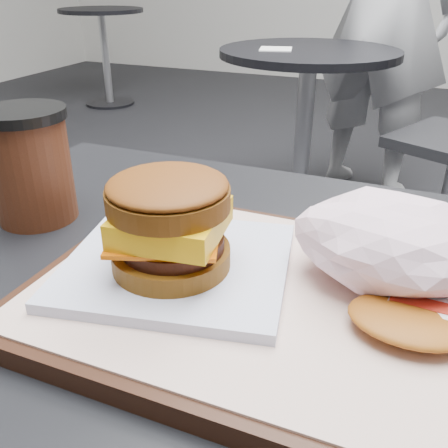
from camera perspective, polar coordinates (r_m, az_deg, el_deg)
customer_table at (r=0.57m, az=2.27°, el=-23.36°), size 0.80×0.60×0.77m
serving_tray at (r=0.42m, az=4.40°, el=-8.35°), size 0.38×0.28×0.02m
breakfast_sandwich at (r=0.42m, az=-5.94°, el=-1.07°), size 0.22×0.20×0.09m
hash_brown at (r=0.40m, az=22.82°, el=-9.55°), size 0.12×0.09×0.02m
crumpled_wrapper at (r=0.43m, az=18.92°, el=-2.01°), size 0.16×0.13×0.07m
coffee_cup at (r=0.59m, az=-21.33°, el=6.66°), size 0.09×0.09×0.13m
neighbor_table at (r=2.10m, az=9.33°, el=13.76°), size 0.70×0.70×0.75m
napkin at (r=2.03m, az=5.94°, el=19.27°), size 0.15×0.15×0.00m
patron at (r=2.52m, az=18.06°, el=23.11°), size 0.76×0.63×1.80m
bg_table_mid at (r=4.37m, az=-13.64°, el=20.38°), size 0.66×0.66×0.75m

